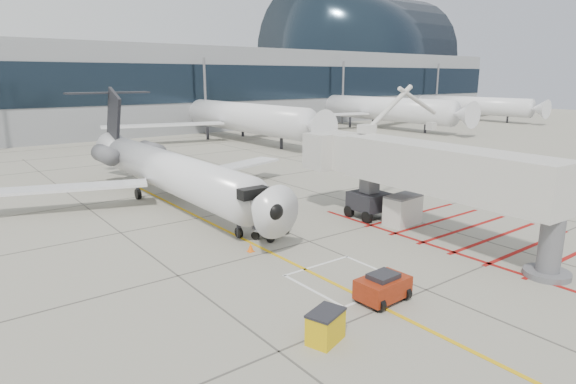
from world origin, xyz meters
TOP-DOWN VIEW (x-y plane):
  - ground_plane at (0.00, 0.00)m, footprint 260.00×260.00m
  - regional_jet at (-2.77, 14.09)m, footprint 24.40×30.63m
  - jet_bridge at (5.95, -0.34)m, footprint 9.25×18.31m
  - pushback_tug at (-2.32, -3.54)m, footprint 2.26×1.47m
  - spill_bin at (-6.30, -4.46)m, footprint 1.55×1.27m
  - baggage_cart at (-1.30, 5.97)m, footprint 2.51×2.10m
  - ground_power_unit at (6.79, 3.00)m, footprint 2.46×1.55m
  - cone_nose at (-3.53, 4.65)m, footprint 0.34×0.34m
  - cone_side at (0.00, 7.70)m, footprint 0.40×0.40m
  - terminal_building at (10.00, 70.00)m, footprint 180.00×28.00m
  - terminal_glass_band at (10.00, 55.95)m, footprint 180.00×0.10m
  - terminal_dome at (70.00, 70.00)m, footprint 40.00×28.00m
  - bg_aircraft_c at (20.07, 46.00)m, footprint 36.62×40.69m
  - bg_aircraft_d at (49.41, 46.00)m, footprint 37.06×41.17m
  - bg_aircraft_e at (77.62, 46.00)m, footprint 32.90×36.55m

SIDE VIEW (x-z plane):
  - ground_plane at x=0.00m, z-range 0.00..0.00m
  - cone_nose at x=-3.53m, z-range 0.00..0.47m
  - cone_side at x=0.00m, z-range 0.00..0.55m
  - spill_bin at x=-6.30m, z-range 0.00..1.16m
  - pushback_tug at x=-2.32m, z-range 0.00..1.29m
  - baggage_cart at x=-1.30m, z-range 0.00..1.35m
  - ground_power_unit at x=6.79m, z-range 0.00..1.87m
  - jet_bridge at x=5.95m, z-range 0.00..7.19m
  - regional_jet at x=-2.77m, z-range 0.00..7.97m
  - bg_aircraft_e at x=77.62m, z-range 0.00..10.97m
  - bg_aircraft_c at x=20.07m, z-range 0.00..12.21m
  - bg_aircraft_d at x=49.41m, z-range 0.00..12.35m
  - terminal_building at x=10.00m, z-range 0.00..14.00m
  - terminal_glass_band at x=10.00m, z-range 5.00..11.00m
  - terminal_dome at x=70.00m, z-range 0.00..28.00m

